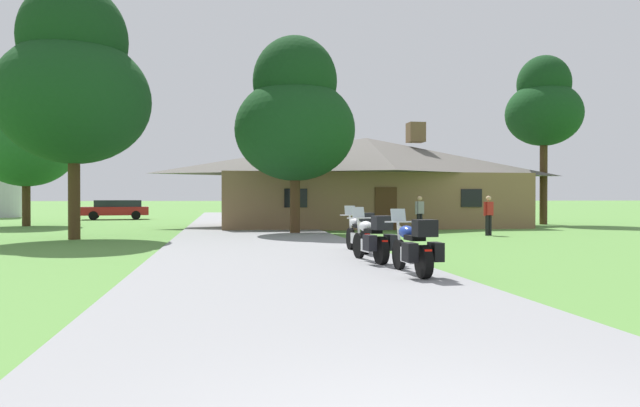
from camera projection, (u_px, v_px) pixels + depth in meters
ground_plane at (258, 238)px, 22.88m from camera, size 500.00×500.00×0.00m
asphalt_driveway at (261, 241)px, 20.91m from camera, size 6.40×80.00×0.06m
motorcycle_blue_nearest_to_camera at (415, 248)px, 11.56m from camera, size 0.74×2.08×1.30m
motorcycle_white_second_in_row at (373, 239)px, 13.88m from camera, size 0.89×2.08×1.30m
motorcycle_white_farthest_in_row at (359, 232)px, 16.44m from camera, size 0.66×2.08×1.30m
stone_lodge at (366, 181)px, 32.47m from camera, size 16.79×8.28×5.80m
bystander_gray_shirt_near_lodge at (420, 212)px, 26.76m from camera, size 0.50×0.36×1.67m
bystander_red_shirt_beside_signpost at (489, 213)px, 24.57m from camera, size 0.52×0.34×1.67m
tree_by_lodge_front at (295, 115)px, 25.51m from camera, size 5.24×5.24×8.61m
tree_left_far at (26, 134)px, 32.56m from camera, size 5.42×5.42×8.71m
tree_left_near at (74, 82)px, 22.24m from camera, size 5.73×5.73×9.75m
tree_right_of_lodge at (544, 106)px, 34.61m from camera, size 4.44×4.44×9.98m
parked_red_suv_far_left at (116, 209)px, 42.36m from camera, size 4.82×2.50×1.40m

